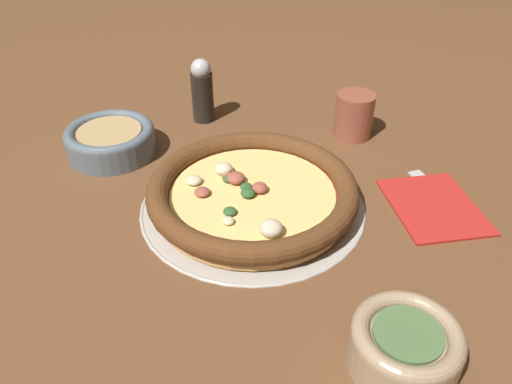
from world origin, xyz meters
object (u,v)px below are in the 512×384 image
Objects in this scene: pizza_tray at (256,204)px; napkin at (437,205)px; fork at (443,194)px; pepper_shaker at (205,90)px; bowl_near at (113,139)px; drinking_cup at (357,115)px; bowl_far at (410,345)px; pizza at (256,192)px.

napkin is (0.01, 0.27, 0.00)m from pizza_tray.
fork is 0.46m from pepper_shaker.
pizza_tray is at bearing 18.58° from pepper_shaker.
pizza_tray is 2.21× the size of bowl_near.
bowl_near reaches higher than napkin.
drinking_cup is 0.47× the size of napkin.
pepper_shaker reaches higher than bowl_far.
pizza is at bearing -58.57° from pizza_tray.
pizza is 0.27m from napkin.
pepper_shaker is at bearing 37.55° from fork.
napkin is at bearing 51.86° from pepper_shaker.
bowl_far is 0.71× the size of fork.
drinking_cup is at bearing 97.96° from bowl_near.
pizza is at bearing 57.50° from bowl_near.
bowl_near is 1.24× the size of pepper_shaker.
bowl_near is at bearing -82.04° from drinking_cup.
napkin is (0.22, 0.09, -0.04)m from drinking_cup.
pizza reaches higher than pizza_tray.
pizza_tray is at bearing -150.69° from bowl_far.
napkin reaches higher than fork.
pizza_tray is 1.94× the size of napkin.
napkin is (0.01, 0.27, -0.02)m from pizza.
pepper_shaker reaches higher than drinking_cup.
pepper_shaker is (-0.25, -0.38, 0.06)m from fork.
bowl_far is at bearing -3.43° from drinking_cup.
pizza is at bearing -150.61° from bowl_far.
drinking_cup is (-0.06, 0.42, 0.01)m from bowl_near.
pizza_tray is 4.12× the size of drinking_cup.
pizza is 0.29m from pepper_shaker.
bowl_far is at bearing -23.26° from napkin.
bowl_far reaches higher than fork.
fork is (-0.03, 0.02, -0.00)m from napkin.
bowl_far is at bearing 24.12° from pepper_shaker.
drinking_cup is 0.51× the size of fork.
pizza reaches higher than fork.
bowl_far reaches higher than napkin.
pepper_shaker reaches higher than napkin.
pizza_tray is 0.29m from fork.
drinking_cup is at bearing 176.57° from bowl_far.
bowl_far is 0.60m from pepper_shaker.
bowl_near is at bearing -137.20° from bowl_far.
bowl_near is 0.53m from napkin.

